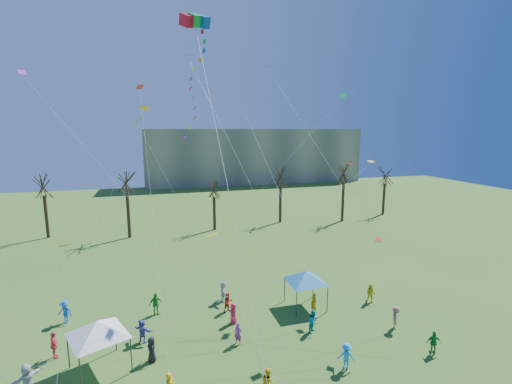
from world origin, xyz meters
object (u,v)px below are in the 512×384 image
object	(u,v)px
canopy_tent_white	(97,328)
big_box_kite	(199,87)
distant_building	(254,156)
canopy_tent_blue	(306,277)

from	to	relation	value
canopy_tent_white	big_box_kite	bearing A→B (deg)	27.11
big_box_kite	canopy_tent_white	bearing A→B (deg)	-152.89
distant_building	canopy_tent_blue	world-z (taller)	distant_building
big_box_kite	canopy_tent_white	size ratio (longest dim) A/B	6.07
canopy_tent_blue	distant_building	bearing A→B (deg)	77.73
distant_building	big_box_kite	distance (m)	77.27
distant_building	big_box_kite	world-z (taller)	big_box_kite
canopy_tent_white	canopy_tent_blue	xyz separation A→B (m)	(15.67, 4.01, -0.16)
distant_building	big_box_kite	size ratio (longest dim) A/B	2.41
distant_building	canopy_tent_white	bearing A→B (deg)	-112.37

